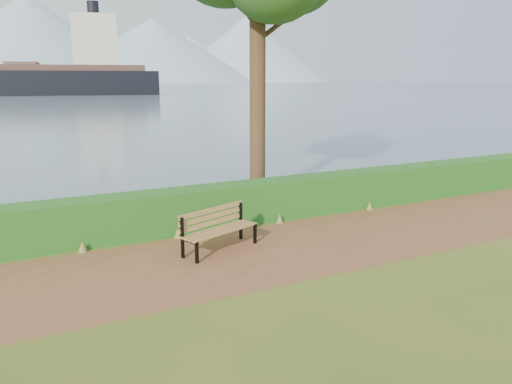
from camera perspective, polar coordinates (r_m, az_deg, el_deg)
ground at (r=10.30m, az=0.60°, el=-7.60°), size 140.00×140.00×0.00m
path at (r=10.54m, az=-0.16°, el=-7.06°), size 40.00×3.40×0.01m
hedge at (r=12.40m, az=-4.96°, el=-1.64°), size 32.00×0.85×1.00m
water at (r=268.61m, az=-26.53°, el=10.82°), size 700.00×510.00×0.00m
bench at (r=10.67m, az=-4.46°, el=-3.93°), size 1.87×1.11×0.91m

